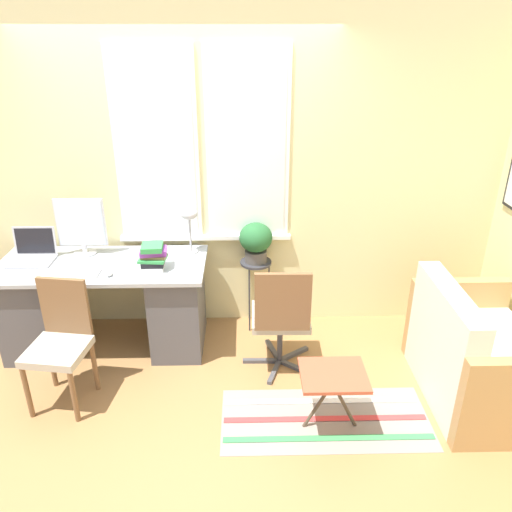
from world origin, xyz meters
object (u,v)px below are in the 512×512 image
at_px(laptop, 33,254).
at_px(office_chair_swivel, 281,317).
at_px(desk_lamp, 189,218).
at_px(potted_plant, 256,240).
at_px(monitor, 81,226).
at_px(folding_stool, 333,378).
at_px(keyboard, 71,274).
at_px(desk_chair_wooden, 60,341).
at_px(couch_loveseat, 477,360).
at_px(mouse, 110,274).
at_px(book_stack, 153,257).
at_px(plant_stand, 256,269).

height_order(laptop, office_chair_swivel, laptop).
distance_m(desk_lamp, potted_plant, 0.60).
bearing_deg(monitor, folding_stool, -32.45).
height_order(laptop, potted_plant, laptop).
bearing_deg(keyboard, laptop, 144.25).
height_order(desk_chair_wooden, folding_stool, desk_chair_wooden).
xyz_separation_m(couch_loveseat, potted_plant, (-1.57, 0.98, 0.53)).
xyz_separation_m(mouse, couch_loveseat, (2.69, -0.48, -0.48)).
bearing_deg(desk_lamp, keyboard, -155.08).
bearing_deg(office_chair_swivel, mouse, -5.66).
bearing_deg(office_chair_swivel, keyboard, -5.17).
bearing_deg(laptop, potted_plant, 6.53).
height_order(book_stack, potted_plant, potted_plant).
distance_m(monitor, couch_loveseat, 3.20).
bearing_deg(book_stack, plant_stand, 25.55).
relative_size(monitor, couch_loveseat, 0.42).
height_order(mouse, couch_loveseat, couch_loveseat).
height_order(laptop, book_stack, laptop).
relative_size(monitor, plant_stand, 0.75).
bearing_deg(potted_plant, desk_chair_wooden, -145.76).
relative_size(laptop, book_stack, 1.52).
relative_size(mouse, desk_lamp, 0.18).
xyz_separation_m(office_chair_swivel, potted_plant, (-0.18, 0.65, 0.36)).
relative_size(book_stack, desk_chair_wooden, 0.24).
height_order(keyboard, book_stack, book_stack).
height_order(laptop, keyboard, laptop).
relative_size(mouse, office_chair_swivel, 0.08).
relative_size(book_stack, potted_plant, 0.63).
xyz_separation_m(laptop, book_stack, (0.99, -0.18, 0.05)).
relative_size(monitor, desk_chair_wooden, 0.53).
height_order(mouse, plant_stand, mouse).
height_order(office_chair_swivel, folding_stool, office_chair_swivel).
bearing_deg(book_stack, mouse, -159.56).
xyz_separation_m(desk_chair_wooden, office_chair_swivel, (1.57, 0.30, -0.01)).
bearing_deg(keyboard, couch_loveseat, -9.57).
height_order(desk_lamp, couch_loveseat, desk_lamp).
bearing_deg(laptop, folding_stool, -25.59).
bearing_deg(potted_plant, desk_lamp, -172.14).
bearing_deg(desk_lamp, plant_stand, 7.86).
relative_size(couch_loveseat, folding_stool, 2.52).
bearing_deg(folding_stool, office_chair_swivel, 114.71).
bearing_deg(office_chair_swivel, desk_lamp, -37.75).
xyz_separation_m(desk_lamp, folding_stool, (1.02, -1.22, -0.67)).
height_order(desk_lamp, plant_stand, desk_lamp).
xyz_separation_m(book_stack, office_chair_swivel, (0.98, -0.27, -0.39)).
distance_m(book_stack, folding_stool, 1.64).
xyz_separation_m(keyboard, plant_stand, (1.42, 0.48, -0.21)).
distance_m(laptop, book_stack, 1.01).
height_order(keyboard, desk_chair_wooden, desk_chair_wooden).
bearing_deg(book_stack, keyboard, -171.05).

